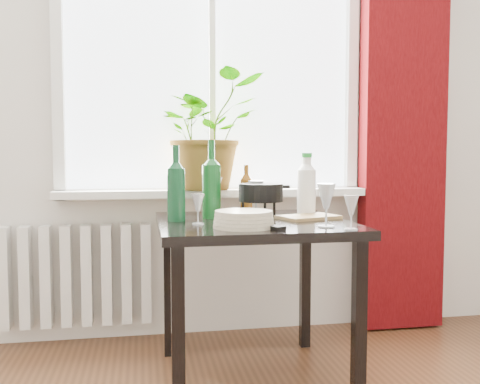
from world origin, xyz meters
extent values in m
cube|color=white|center=(0.00, 2.22, 1.60)|extent=(1.72, 0.08, 1.62)
cube|color=white|center=(0.00, 2.15, 0.82)|extent=(1.72, 0.20, 0.04)
cube|color=#3C0507|center=(1.12, 2.12, 1.30)|extent=(0.50, 0.12, 2.56)
cube|color=silver|center=(-0.75, 2.18, 0.38)|extent=(0.80, 0.10, 0.55)
cube|color=black|center=(0.10, 1.55, 0.72)|extent=(0.85, 0.85, 0.04)
cube|color=black|center=(-0.27, 1.19, 0.35)|extent=(0.05, 0.05, 0.70)
cube|color=black|center=(-0.27, 1.92, 0.35)|extent=(0.05, 0.05, 0.70)
cube|color=black|center=(0.46, 1.19, 0.35)|extent=(0.05, 0.05, 0.70)
cube|color=black|center=(0.46, 1.92, 0.35)|extent=(0.05, 0.05, 0.70)
imported|color=#3E701E|center=(-0.04, 2.11, 1.17)|extent=(0.74, 0.71, 0.64)
cylinder|color=beige|center=(0.01, 1.32, 0.77)|extent=(0.29, 0.29, 0.07)
cube|color=black|center=(0.12, 1.27, 0.75)|extent=(0.09, 0.16, 0.02)
cube|color=olive|center=(0.37, 1.57, 0.75)|extent=(0.31, 0.25, 0.01)
camera|label=1|loc=(-0.39, -0.81, 1.04)|focal=40.00mm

